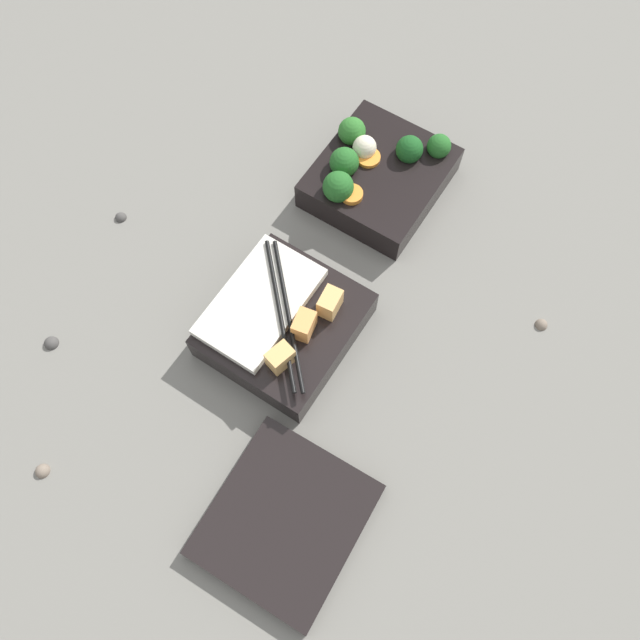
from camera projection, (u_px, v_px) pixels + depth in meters
ground_plane at (342, 261)px, 0.80m from camera, size 3.00×3.00×0.00m
bento_tray_vegetable at (377, 174)px, 0.82m from camera, size 0.17×0.15×0.07m
bento_tray_rice at (283, 322)px, 0.74m from camera, size 0.17×0.15×0.07m
bento_lid at (286, 520)px, 0.66m from camera, size 0.17×0.16×0.02m
pebble_0 at (542, 324)px, 0.76m from camera, size 0.02×0.02×0.02m
pebble_1 at (120, 216)px, 0.82m from camera, size 0.02×0.02×0.02m
pebble_2 at (41, 471)px, 0.69m from camera, size 0.02×0.02×0.02m
pebble_3 at (50, 342)px, 0.75m from camera, size 0.02×0.02×0.02m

